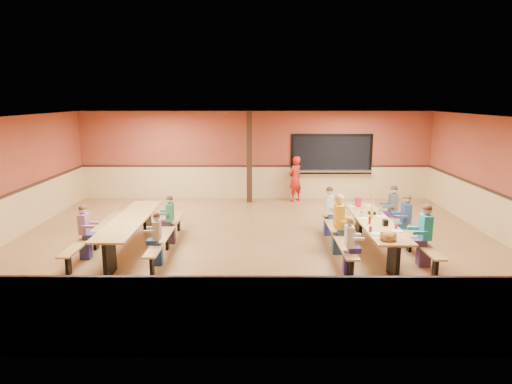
{
  "coord_description": "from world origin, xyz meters",
  "views": [
    {
      "loc": [
        0.07,
        -10.56,
        3.44
      ],
      "look_at": [
        0.03,
        0.48,
        1.15
      ],
      "focal_mm": 32.0,
      "sensor_mm": 36.0,
      "label": 1
    }
  ],
  "objects": [
    {
      "name": "place_settings",
      "position": [
        2.71,
        -0.63,
        0.8
      ],
      "size": [
        0.65,
        3.3,
        0.11
      ],
      "primitive_type": null,
      "color": "beige",
      "rests_on": "cafeteria_table_main"
    },
    {
      "name": "standing_woman",
      "position": [
        1.34,
        4.55,
        0.76
      ],
      "size": [
        0.66,
        0.64,
        1.53
      ],
      "primitive_type": "imported",
      "rotation": [
        0.0,
        0.0,
        3.87
      ],
      "color": "#AB1D13",
      "rests_on": "ground"
    },
    {
      "name": "seated_adult_yellow",
      "position": [
        1.88,
        -0.76,
        0.67
      ],
      "size": [
        0.43,
        0.35,
        1.34
      ],
      "primitive_type": null,
      "color": "#F0A51A",
      "rests_on": "ground"
    },
    {
      "name": "cafeteria_table_main",
      "position": [
        2.71,
        -0.63,
        0.53
      ],
      "size": [
        1.91,
        3.7,
        0.74
      ],
      "color": "#B08646",
      "rests_on": "ground"
    },
    {
      "name": "seated_child_purple_sec",
      "position": [
        -3.66,
        -1.14,
        0.59
      ],
      "size": [
        0.36,
        0.29,
        1.18
      ],
      "primitive_type": null,
      "color": "#95628A",
      "rests_on": "ground"
    },
    {
      "name": "seated_child_tan_sec",
      "position": [
        -2.01,
        -1.5,
        0.55
      ],
      "size": [
        0.32,
        0.26,
        1.11
      ],
      "primitive_type": null,
      "color": "#A69685",
      "rests_on": "ground"
    },
    {
      "name": "chip_bowl",
      "position": [
        2.6,
        -2.11,
        0.81
      ],
      "size": [
        0.32,
        0.32,
        0.15
      ],
      "primitive_type": null,
      "color": "orange",
      "rests_on": "cafeteria_table_main"
    },
    {
      "name": "cafeteria_table_second",
      "position": [
        -2.84,
        -0.51,
        0.53
      ],
      "size": [
        1.91,
        3.7,
        0.74
      ],
      "color": "#B08646",
      "rests_on": "ground"
    },
    {
      "name": "condiment_ketchup",
      "position": [
        2.52,
        -0.96,
        0.82
      ],
      "size": [
        0.06,
        0.06,
        0.17
      ],
      "primitive_type": "cylinder",
      "color": "#B2140F",
      "rests_on": "cafeteria_table_main"
    },
    {
      "name": "table_paddle",
      "position": [
        2.78,
        -0.11,
        0.88
      ],
      "size": [
        0.16,
        0.16,
        0.56
      ],
      "color": "black",
      "rests_on": "cafeteria_table_main"
    },
    {
      "name": "seated_child_white_left",
      "position": [
        1.88,
        -1.97,
        0.57
      ],
      "size": [
        0.34,
        0.27,
        1.14
      ],
      "primitive_type": null,
      "color": "white",
      "rests_on": "ground"
    },
    {
      "name": "seated_child_teal_right",
      "position": [
        3.53,
        -1.53,
        0.65
      ],
      "size": [
        0.41,
        0.34,
        1.29
      ],
      "primitive_type": null,
      "color": "teal",
      "rests_on": "ground"
    },
    {
      "name": "structural_post",
      "position": [
        -0.2,
        4.4,
        1.5
      ],
      "size": [
        0.18,
        0.18,
        3.0
      ],
      "primitive_type": "cube",
      "color": "black",
      "rests_on": "ground"
    },
    {
      "name": "napkin_dispenser",
      "position": [
        2.82,
        -1.09,
        0.8
      ],
      "size": [
        0.1,
        0.14,
        0.13
      ],
      "primitive_type": "cube",
      "color": "black",
      "rests_on": "cafeteria_table_main"
    },
    {
      "name": "room_envelope",
      "position": [
        0.0,
        0.0,
        0.69
      ],
      "size": [
        12.04,
        10.04,
        3.02
      ],
      "color": "brown",
      "rests_on": "ground"
    },
    {
      "name": "condiment_mustard",
      "position": [
        2.67,
        -0.52,
        0.82
      ],
      "size": [
        0.06,
        0.06,
        0.17
      ],
      "primitive_type": "cylinder",
      "color": "yellow",
      "rests_on": "cafeteria_table_main"
    },
    {
      "name": "seated_child_navy_right",
      "position": [
        3.53,
        -0.28,
        0.62
      ],
      "size": [
        0.38,
        0.31,
        1.23
      ],
      "primitive_type": null,
      "color": "navy",
      "rests_on": "ground"
    },
    {
      "name": "seated_child_green_sec",
      "position": [
        -2.01,
        -0.06,
        0.58
      ],
      "size": [
        0.34,
        0.28,
        1.15
      ],
      "primitive_type": null,
      "color": "#327055",
      "rests_on": "ground"
    },
    {
      "name": "seated_child_char_right",
      "position": [
        3.53,
        0.76,
        0.62
      ],
      "size": [
        0.38,
        0.31,
        1.23
      ],
      "primitive_type": null,
      "color": "#45494E",
      "rests_on": "ground"
    },
    {
      "name": "punch_pitcher",
      "position": [
        2.61,
        0.65,
        0.85
      ],
      "size": [
        0.16,
        0.16,
        0.22
      ],
      "primitive_type": "cylinder",
      "color": "red",
      "rests_on": "cafeteria_table_main"
    },
    {
      "name": "ground",
      "position": [
        0.0,
        0.0,
        0.0
      ],
      "size": [
        12.0,
        12.0,
        0.0
      ],
      "primitive_type": "plane",
      "color": "brown",
      "rests_on": "ground"
    },
    {
      "name": "kitchen_pass_through",
      "position": [
        2.6,
        4.96,
        1.49
      ],
      "size": [
        2.78,
        0.28,
        1.38
      ],
      "color": "black",
      "rests_on": "ground"
    },
    {
      "name": "seated_child_grey_left",
      "position": [
        1.88,
        0.64,
        0.62
      ],
      "size": [
        0.38,
        0.31,
        1.23
      ],
      "primitive_type": null,
      "color": "silver",
      "rests_on": "ground"
    }
  ]
}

